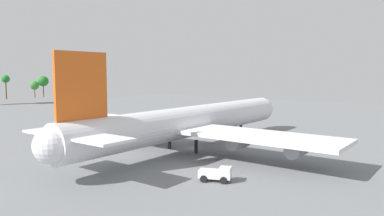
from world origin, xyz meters
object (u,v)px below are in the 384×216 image
Objects in this scene: safety_cone_nose at (273,130)px; maintenance_van at (216,174)px; baggage_tug at (85,128)px; fuel_truck at (151,118)px; cargo_airplane at (191,122)px.

maintenance_van is at bearing -164.82° from safety_cone_nose.
maintenance_van is (-16.47, -52.37, 0.04)m from baggage_tug.
fuel_truck is 39.84m from safety_cone_nose.
fuel_truck is (25.87, 35.60, -4.47)m from cargo_airplane.
cargo_airplane is 101.93× the size of safety_cone_nose.
cargo_airplane reaches higher than fuel_truck.
cargo_airplane is at bearing 173.08° from safety_cone_nose.
baggage_tug is at bearing 179.76° from fuel_truck.
fuel_truck reaches higher than safety_cone_nose.
fuel_truck is 25.22m from baggage_tug.
cargo_airplane is 13.17× the size of fuel_truck.
fuel_truck is 1.02× the size of baggage_tug.
cargo_airplane reaches higher than safety_cone_nose.
maintenance_van is at bearing -133.51° from cargo_airplane.
safety_cone_nose is at bearing -6.92° from cargo_airplane.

